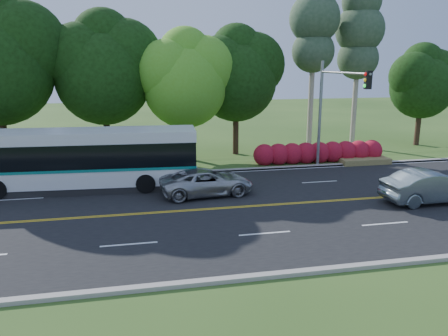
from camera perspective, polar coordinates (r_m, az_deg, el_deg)
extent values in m
plane|color=#2C4B19|center=(21.60, 3.91, -5.02)|extent=(120.00, 120.00, 0.00)
cube|color=black|center=(21.60, 3.91, -4.99)|extent=(60.00, 14.00, 0.02)
cube|color=#9F988F|center=(28.26, 0.04, -0.32)|extent=(60.00, 0.30, 0.15)
cube|color=#9F988F|center=(15.34, 11.24, -13.10)|extent=(60.00, 0.30, 0.15)
cube|color=#2C4B19|center=(30.03, -0.67, 0.47)|extent=(60.00, 4.00, 0.10)
cube|color=gold|center=(21.52, 3.96, -5.03)|extent=(57.00, 0.10, 0.00)
cube|color=gold|center=(21.67, 3.85, -4.90)|extent=(57.00, 0.10, 0.00)
cube|color=silver|center=(17.61, -12.32, -9.70)|extent=(2.20, 0.12, 0.00)
cube|color=silver|center=(18.32, 5.33, -8.49)|extent=(2.20, 0.12, 0.00)
cube|color=silver|center=(20.53, 20.30, -6.83)|extent=(2.20, 0.12, 0.00)
cube|color=silver|center=(24.92, -24.99, -3.70)|extent=(2.20, 0.12, 0.00)
cube|color=silver|center=(24.20, -12.23, -3.18)|extent=(2.20, 0.12, 0.00)
cube|color=silver|center=(24.72, 0.62, -2.50)|extent=(2.20, 0.12, 0.00)
cube|color=silver|center=(26.40, 12.37, -1.77)|extent=(2.20, 0.12, 0.00)
cube|color=silver|center=(29.04, 22.35, -1.09)|extent=(2.20, 0.12, 0.00)
cube|color=silver|center=(27.98, 0.17, -0.57)|extent=(57.00, 0.12, 0.00)
cube|color=silver|center=(15.61, 10.80, -12.80)|extent=(57.00, 0.12, 0.00)
cylinder|color=black|center=(32.21, -26.74, 3.41)|extent=(0.44, 0.44, 3.96)
sphere|color=black|center=(31.75, -24.87, 14.28)|extent=(5.76, 5.76, 5.76)
cylinder|color=black|center=(32.16, -15.00, 4.07)|extent=(0.44, 0.44, 3.60)
sphere|color=black|center=(31.77, -15.47, 11.40)|extent=(6.60, 6.60, 6.60)
sphere|color=black|center=(32.00, -12.86, 13.93)|extent=(5.28, 5.28, 5.28)
sphere|color=black|center=(31.66, -18.07, 13.31)|extent=(4.95, 4.95, 4.95)
sphere|color=black|center=(32.18, -15.53, 15.83)|extent=(4.29, 4.29, 4.29)
cylinder|color=black|center=(31.35, -4.98, 3.92)|extent=(0.44, 0.44, 3.24)
sphere|color=#579B20|center=(30.94, -5.12, 10.59)|extent=(5.80, 5.80, 5.80)
sphere|color=#579B20|center=(31.38, -2.81, 12.79)|extent=(4.64, 4.64, 4.64)
sphere|color=#579B20|center=(30.59, -7.33, 12.40)|extent=(4.35, 4.35, 4.35)
sphere|color=#579B20|center=(31.31, -5.11, 14.61)|extent=(3.77, 3.77, 3.77)
cylinder|color=black|center=(33.48, 1.54, 4.74)|extent=(0.44, 0.44, 3.42)
sphere|color=black|center=(33.10, 1.59, 11.27)|extent=(6.00, 6.00, 6.00)
sphere|color=black|center=(33.69, 3.78, 13.33)|extent=(4.80, 4.80, 4.80)
sphere|color=black|center=(32.62, -0.43, 13.09)|extent=(4.50, 4.50, 4.50)
sphere|color=black|center=(33.49, 1.62, 15.15)|extent=(3.90, 3.90, 3.90)
cylinder|color=#A89C88|center=(34.99, 11.34, 10.13)|extent=(0.40, 0.40, 9.80)
sphere|color=#2D482D|center=(34.94, 11.56, 14.71)|extent=(3.23, 3.23, 3.23)
sphere|color=#2D482D|center=(35.08, 11.76, 18.60)|extent=(3.80, 3.80, 3.80)
cylinder|color=#A89C88|center=(37.19, 16.78, 9.48)|extent=(0.40, 0.40, 9.10)
sphere|color=#2D482D|center=(37.11, 17.06, 13.48)|extent=(3.23, 3.23, 3.23)
sphere|color=#2D482D|center=(37.19, 17.31, 16.87)|extent=(3.80, 3.80, 3.80)
sphere|color=#2D482D|center=(37.39, 17.55, 20.05)|extent=(3.04, 3.04, 3.04)
cylinder|color=black|center=(40.66, 23.98, 4.90)|extent=(0.44, 0.44, 3.06)
sphere|color=black|center=(40.35, 24.45, 9.60)|extent=(5.20, 5.20, 5.20)
sphere|color=black|center=(41.25, 25.69, 10.99)|extent=(4.16, 4.16, 4.16)
sphere|color=black|center=(39.55, 23.51, 10.96)|extent=(3.90, 3.90, 3.90)
sphere|color=black|center=(40.68, 24.51, 12.38)|extent=(3.38, 3.38, 3.38)
sphere|color=maroon|center=(29.82, 5.29, 1.70)|extent=(1.50, 1.50, 1.50)
sphere|color=maroon|center=(30.13, 7.11, 1.78)|extent=(1.50, 1.50, 1.50)
sphere|color=maroon|center=(30.46, 8.89, 1.85)|extent=(1.50, 1.50, 1.50)
sphere|color=maroon|center=(30.82, 10.64, 1.91)|extent=(1.50, 1.50, 1.50)
sphere|color=maroon|center=(31.21, 12.34, 1.98)|extent=(1.50, 1.50, 1.50)
sphere|color=maroon|center=(31.62, 14.00, 2.04)|extent=(1.50, 1.50, 1.50)
sphere|color=maroon|center=(32.07, 15.61, 2.10)|extent=(1.50, 1.50, 1.50)
sphere|color=maroon|center=(32.53, 17.18, 2.15)|extent=(1.50, 1.50, 1.50)
sphere|color=maroon|center=(33.02, 18.70, 2.20)|extent=(1.50, 1.50, 1.50)
cube|color=brown|center=(31.96, 17.79, 0.90)|extent=(3.50, 1.40, 0.40)
cylinder|color=gray|center=(29.76, 12.42, 6.78)|extent=(0.20, 0.20, 7.00)
cylinder|color=gray|center=(26.86, 15.36, 11.90)|extent=(0.14, 6.00, 0.14)
cube|color=black|center=(24.40, 18.31, 10.86)|extent=(0.32, 0.28, 0.95)
sphere|color=red|center=(24.31, 18.01, 11.59)|extent=(0.18, 0.18, 0.18)
sphere|color=yellow|center=(24.32, 17.96, 10.88)|extent=(0.18, 0.18, 0.18)
sphere|color=#19D833|center=(24.33, 17.90, 10.18)|extent=(0.18, 0.18, 0.18)
cube|color=silver|center=(25.36, -18.13, -0.71)|extent=(12.75, 3.44, 1.04)
cube|color=black|center=(25.11, -18.33, 1.89)|extent=(12.69, 3.47, 1.30)
cube|color=silver|center=(24.94, -18.49, 4.01)|extent=(12.75, 3.44, 0.59)
cube|color=#0C716A|center=(25.26, -18.21, 0.30)|extent=(12.69, 3.48, 0.15)
cube|color=black|center=(25.54, -18.01, -2.24)|extent=(12.74, 3.33, 0.37)
cylinder|color=black|center=(27.62, -25.91, -1.05)|extent=(1.07, 0.36, 1.05)
cylinder|color=black|center=(23.86, -10.19, -2.02)|extent=(1.07, 0.36, 1.05)
cylinder|color=black|center=(26.29, -10.03, -0.55)|extent=(1.07, 0.36, 1.05)
imported|color=slate|center=(24.23, 25.46, -2.21)|extent=(4.98, 1.83, 1.63)
imported|color=#AEB0B3|center=(23.21, -2.26, -1.84)|extent=(5.14, 2.76, 1.37)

